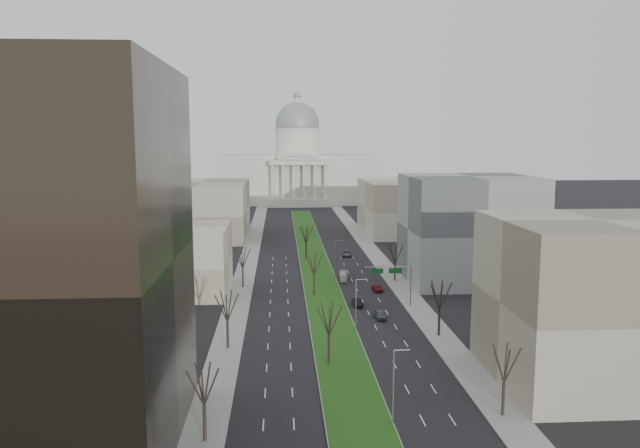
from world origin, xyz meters
name	(u,v)px	position (x,y,z in m)	size (l,w,h in m)	color
ground	(313,258)	(0.00, 120.00, 0.00)	(600.00, 600.00, 0.00)	black
median	(314,259)	(0.00, 118.99, 0.10)	(8.00, 222.03, 0.20)	#999993
sidewalk_left	(243,280)	(-17.50, 95.00, 0.07)	(5.00, 330.00, 0.15)	gray
sidewalk_right	(394,278)	(17.50, 95.00, 0.07)	(5.00, 330.00, 0.15)	gray
capitol	(298,170)	(0.00, 269.59, 16.31)	(80.00, 46.00, 55.00)	beige
building_glass_tower	(4,263)	(-37.00, 18.00, 20.00)	(34.00, 30.00, 40.00)	black
building_beige_left	(167,260)	(-33.00, 85.00, 7.00)	(26.00, 22.00, 14.00)	tan
building_tan_right	(595,301)	(33.00, 32.00, 11.00)	(26.00, 24.00, 22.00)	gray
building_grey_right	(468,229)	(34.00, 92.00, 12.00)	(28.00, 26.00, 24.00)	#595C5E
building_far_left	(201,210)	(-35.00, 160.00, 9.00)	(30.00, 40.00, 18.00)	gray
building_far_right	(408,207)	(35.00, 165.00, 9.00)	(30.00, 40.00, 18.00)	tan
tree_left_near	(204,383)	(-17.20, 18.00, 6.61)	(5.10, 5.10, 9.18)	black
tree_left_mid	(227,305)	(-17.20, 48.00, 7.00)	(5.40, 5.40, 9.72)	black
tree_left_far	(242,257)	(-17.20, 88.00, 6.84)	(5.28, 5.28, 9.50)	black
tree_right_near	(505,362)	(17.20, 22.00, 6.69)	(5.16, 5.16, 9.29)	black
tree_right_mid	(440,294)	(17.20, 52.00, 7.16)	(5.52, 5.52, 9.94)	black
tree_right_far	(395,253)	(17.20, 92.00, 6.53)	(5.04, 5.04, 9.07)	black
tree_median_a	(329,318)	(-2.00, 40.00, 7.00)	(5.40, 5.40, 9.72)	black
tree_median_b	(314,263)	(-2.00, 80.00, 7.00)	(5.40, 5.40, 9.72)	black
tree_median_c	(306,233)	(-2.00, 120.00, 7.00)	(5.40, 5.40, 9.72)	black
streetlamp_median_a	(394,387)	(3.76, 20.00, 4.81)	(1.90, 0.20, 9.16)	gray
streetlamp_median_b	(356,304)	(3.76, 55.00, 4.81)	(1.90, 0.20, 9.16)	gray
streetlamp_median_c	(335,259)	(3.76, 95.00, 4.81)	(1.90, 0.20, 9.16)	gray
mast_arm_signs	(397,276)	(13.49, 70.03, 6.11)	(9.12, 0.24, 8.09)	gray
car_grey_near	(380,315)	(9.06, 62.54, 0.73)	(1.73, 4.31, 1.47)	#515559
car_black	(357,302)	(6.00, 71.48, 0.77)	(1.64, 4.70, 1.55)	black
car_red	(377,288)	(11.71, 82.87, 0.65)	(1.83, 4.49, 1.30)	#610D12
car_grey_far	(347,254)	(9.36, 122.82, 0.73)	(2.43, 5.28, 1.47)	#505358
box_van	(343,276)	(5.50, 93.79, 0.93)	(1.56, 6.68, 1.86)	white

